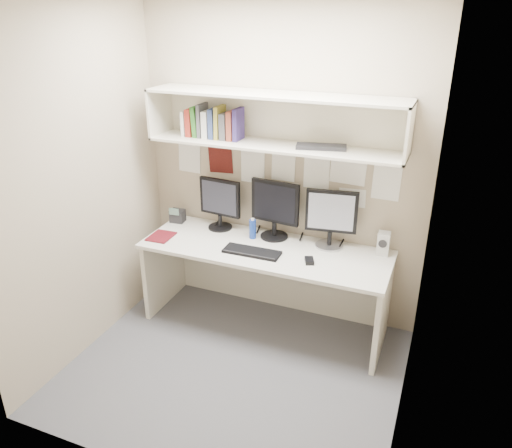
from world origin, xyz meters
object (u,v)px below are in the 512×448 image
at_px(speaker, 383,243).
at_px(keyboard, 252,252).
at_px(maroon_notebook, 161,236).
at_px(desk_phone, 177,216).
at_px(monitor_center, 275,207).
at_px(monitor_right, 331,216).
at_px(monitor_left, 220,202).
at_px(desk, 265,286).

bearing_deg(speaker, keyboard, -161.86).
relative_size(maroon_notebook, desk_phone, 1.54).
bearing_deg(maroon_notebook, monitor_center, 20.60).
bearing_deg(monitor_right, monitor_left, 171.71).
height_order(monitor_left, keyboard, monitor_left).
bearing_deg(desk, monitor_center, 90.67).
relative_size(speaker, maroon_notebook, 0.82).
xyz_separation_m(keyboard, desk_phone, (-0.86, 0.33, 0.05)).
xyz_separation_m(monitor_center, monitor_right, (0.47, 0.00, -0.01)).
distance_m(monitor_left, keyboard, 0.61).
distance_m(monitor_left, speaker, 1.40).
distance_m(monitor_center, maroon_notebook, 0.99).
bearing_deg(monitor_right, speaker, -6.48).
relative_size(monitor_center, maroon_notebook, 2.16).
xyz_separation_m(monitor_center, speaker, (0.89, 0.01, -0.17)).
height_order(speaker, desk_phone, speaker).
relative_size(desk, desk_phone, 13.59).
xyz_separation_m(desk, monitor_center, (-0.00, 0.22, 0.63)).
bearing_deg(desk_phone, desk, -17.24).
relative_size(monitor_center, monitor_right, 1.03).
bearing_deg(speaker, monitor_center, 177.85).
xyz_separation_m(monitor_left, monitor_center, (0.50, -0.00, 0.02)).
bearing_deg(desk_phone, maroon_notebook, -89.12).
relative_size(monitor_right, keyboard, 1.05).
bearing_deg(speaker, desk, -168.37).
distance_m(monitor_center, desk_phone, 0.94).
height_order(desk, monitor_left, monitor_left).
height_order(monitor_center, desk_phone, monitor_center).
xyz_separation_m(maroon_notebook, desk_phone, (-0.04, 0.34, 0.05)).
bearing_deg(desk, speaker, 14.64).
xyz_separation_m(monitor_right, speaker, (0.42, 0.01, -0.17)).
bearing_deg(monitor_center, desk, -82.92).
bearing_deg(monitor_right, desk, -163.26).
bearing_deg(monitor_center, monitor_left, -173.60).
bearing_deg(monitor_right, monitor_center, 171.72).
height_order(monitor_right, maroon_notebook, monitor_right).
xyz_separation_m(desk, maroon_notebook, (-0.88, -0.15, 0.37)).
bearing_deg(maroon_notebook, monitor_left, 42.11).
bearing_deg(desk_phone, keyboard, -26.34).
xyz_separation_m(monitor_left, monitor_right, (0.97, -0.00, 0.01)).
bearing_deg(desk_phone, monitor_center, -3.74).
relative_size(monitor_left, desk_phone, 3.01).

